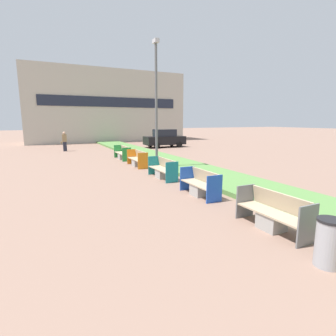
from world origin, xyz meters
TOP-DOWN VIEW (x-y plane):
  - planter_grass_strip at (3.20, 12.00)m, footprint 2.80×120.00m
  - building_backdrop at (4.00, 38.31)m, footprint 20.13×6.20m
  - bench_grey_frame at (0.94, 6.66)m, footprint 0.65×2.02m
  - bench_blue_frame at (0.94, 10.06)m, footprint 0.65×1.89m
  - bench_teal_frame at (0.94, 13.39)m, footprint 0.65×2.15m
  - bench_orange_frame at (0.94, 17.09)m, footprint 0.65×2.10m
  - bench_green_frame at (0.94, 20.36)m, footprint 0.65×2.26m
  - litter_bin at (0.52, 4.95)m, footprint 0.49×0.49m
  - street_lamp_post at (1.55, 15.58)m, footprint 0.24×0.44m
  - pedestrian_walking at (-2.40, 27.54)m, footprint 0.53×0.24m
  - parked_car_distant at (7.30, 26.92)m, footprint 4.22×2.00m

SIDE VIEW (x-z plane):
  - planter_grass_strip at x=3.20m, z-range 0.00..0.18m
  - bench_blue_frame at x=0.94m, z-range -0.11..0.83m
  - bench_grey_frame at x=0.94m, z-range -0.10..0.84m
  - bench_orange_frame at x=0.94m, z-range -0.10..0.84m
  - bench_teal_frame at x=0.94m, z-range -0.10..0.84m
  - bench_green_frame at x=0.94m, z-range -0.10..0.84m
  - litter_bin at x=0.52m, z-range 0.00..0.94m
  - pedestrian_walking at x=-2.40m, z-range 0.02..1.79m
  - parked_car_distant at x=7.30m, z-range -0.02..1.84m
  - street_lamp_post at x=1.55m, z-range 0.38..7.32m
  - building_backdrop at x=4.00m, z-range 0.00..9.11m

